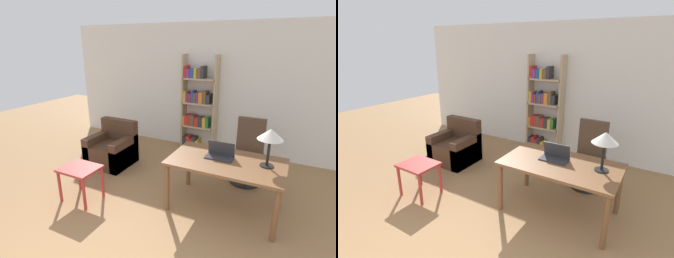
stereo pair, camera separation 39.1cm
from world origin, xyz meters
The scene contains 8 objects.
wall_back centered at (0.00, 4.53, 1.35)m, with size 8.00×0.06×2.70m.
desk centered at (0.45, 2.40, 0.66)m, with size 1.54×0.92×0.75m.
laptop centered at (0.34, 2.47, 0.80)m, with size 0.38×0.21×0.22m.
table_lamp centered at (0.97, 2.47, 1.17)m, with size 0.32×0.32×0.51m.
office_chair centered at (0.59, 3.37, 0.50)m, with size 0.50×0.50×1.10m.
side_table_blue centered at (-1.54, 1.66, 0.43)m, with size 0.55×0.46×0.53m.
armchair centered at (-1.92, 2.89, 0.28)m, with size 0.79×0.76×0.84m.
bookshelf centered at (-0.71, 4.34, 0.93)m, with size 0.75×0.28×2.07m.
Camera 1 is at (1.21, -0.87, 2.28)m, focal length 28.00 mm.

